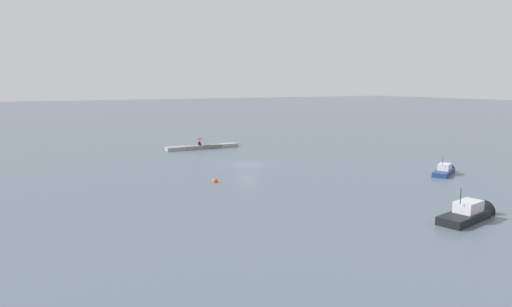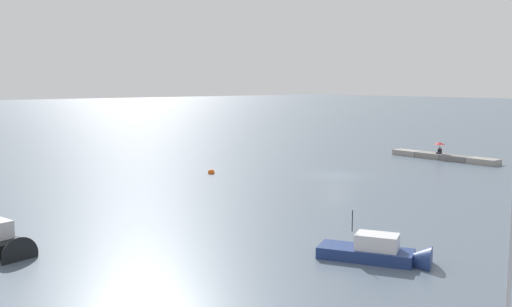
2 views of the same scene
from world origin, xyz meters
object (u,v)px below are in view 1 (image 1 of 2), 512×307
(umbrella_open_red, at_px, (199,138))
(motorboat_black_near, at_px, (470,214))
(person_seated_dark_left, at_px, (200,144))
(mooring_buoy_far, at_px, (215,181))
(motorboat_navy_far, at_px, (445,171))

(umbrella_open_red, relative_size, motorboat_black_near, 0.20)
(person_seated_dark_left, relative_size, umbrella_open_red, 0.58)
(mooring_buoy_far, bearing_deg, umbrella_open_red, -106.65)
(person_seated_dark_left, distance_m, umbrella_open_red, 0.85)
(umbrella_open_red, relative_size, motorboat_navy_far, 0.24)
(umbrella_open_red, height_order, motorboat_navy_far, motorboat_navy_far)
(motorboat_black_near, distance_m, motorboat_navy_far, 18.62)
(person_seated_dark_left, bearing_deg, umbrella_open_red, 78.21)
(person_seated_dark_left, distance_m, motorboat_navy_far, 37.49)
(mooring_buoy_far, bearing_deg, motorboat_navy_far, 162.27)
(motorboat_black_near, bearing_deg, person_seated_dark_left, 174.07)
(umbrella_open_red, xyz_separation_m, motorboat_navy_far, (-18.27, 32.70, -1.38))
(person_seated_dark_left, xyz_separation_m, umbrella_open_red, (0.00, 0.03, 0.85))
(person_seated_dark_left, xyz_separation_m, motorboat_black_near, (-5.31, 46.10, -0.48))
(mooring_buoy_far, bearing_deg, motorboat_black_near, 120.40)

